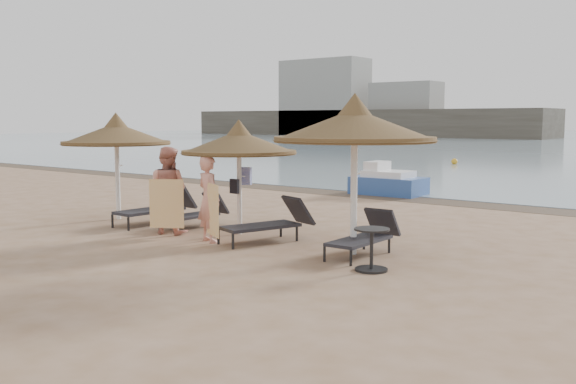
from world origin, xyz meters
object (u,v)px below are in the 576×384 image
object	(u,v)px
palapa_center	(239,143)
lounger_near_left	(198,212)
palapa_right	(355,126)
lounger_far_right	(366,235)
palapa_left	(116,134)
pedal_boat	(388,182)
person_right	(209,192)
lounger_near_right	(272,222)
person_left	(168,183)
lounger_far_left	(159,206)
side_table	(372,251)

from	to	relation	value
palapa_center	lounger_near_left	size ratio (longest dim) A/B	1.46
palapa_center	palapa_right	xyz separation A→B (m)	(3.18, -0.27, 0.39)
palapa_center	lounger_far_right	bearing A→B (deg)	-2.44
palapa_center	palapa_right	world-z (taller)	palapa_right
palapa_left	palapa_center	bearing A→B (deg)	4.64
palapa_right	pedal_boat	bearing A→B (deg)	115.57
pedal_boat	lounger_far_right	bearing A→B (deg)	-64.24
palapa_left	person_right	size ratio (longest dim) A/B	1.31
lounger_near_right	person_left	bearing A→B (deg)	-145.51
person_left	lounger_far_left	bearing A→B (deg)	-49.19
person_right	lounger_near_right	bearing A→B (deg)	-121.38
palapa_right	person_right	xyz separation A→B (m)	(-3.04, -0.82, -1.38)
lounger_near_right	side_table	world-z (taller)	lounger_near_right
palapa_right	person_right	bearing A→B (deg)	-164.99
palapa_center	palapa_right	distance (m)	3.21
lounger_near_right	person_left	distance (m)	2.64
palapa_left	person_left	bearing A→B (deg)	-13.10
palapa_left	lounger_far_right	xyz separation A→B (m)	(7.32, 0.17, -1.81)
palapa_left	lounger_far_left	world-z (taller)	palapa_left
lounger_far_left	person_left	bearing A→B (deg)	-30.13
palapa_right	pedal_boat	size ratio (longest dim) A/B	1.26
lounger_far_left	lounger_near_right	distance (m)	3.66
palapa_left	lounger_near_right	bearing A→B (deg)	1.29
lounger_far_right	person_right	world-z (taller)	person_right
palapa_right	lounger_near_right	xyz separation A→B (m)	(-2.08, 0.07, -2.02)
lounger_far_left	lounger_near_right	bearing A→B (deg)	1.48
lounger_far_right	palapa_right	bearing A→B (deg)	-148.69
palapa_right	lounger_near_left	distance (m)	5.07
lounger_far_right	side_table	bearing A→B (deg)	-55.80
lounger_far_right	pedal_boat	world-z (taller)	pedal_boat
lounger_near_left	lounger_near_right	world-z (taller)	lounger_near_right
lounger_near_left	lounger_near_right	distance (m)	2.55
lounger_far_left	person_left	xyz separation A→B (m)	(1.23, -0.79, 0.71)
lounger_near_right	lounger_near_left	bearing A→B (deg)	-168.60
person_left	pedal_boat	xyz separation A→B (m)	(0.17, 9.71, -0.72)
lounger_far_right	side_table	distance (m)	1.32
palapa_right	side_table	distance (m)	2.49
lounger_near_left	side_table	world-z (taller)	lounger_near_left
palapa_left	lounger_far_left	bearing A→B (deg)	7.76
lounger_far_left	palapa_center	bearing A→B (deg)	5.58
lounger_far_right	lounger_far_left	bearing A→B (deg)	179.10
palapa_left	lounger_near_right	size ratio (longest dim) A/B	1.28
palapa_right	person_left	bearing A→B (deg)	-171.81
palapa_center	lounger_far_left	distance (m)	3.03
palapa_center	person_right	bearing A→B (deg)	-82.93
lounger_near_left	pedal_boat	xyz separation A→B (m)	(0.27, 8.70, 0.06)
lounger_far_left	pedal_boat	size ratio (longest dim) A/B	0.88
person_left	palapa_right	bearing A→B (deg)	171.75
palapa_right	lounger_far_right	xyz separation A→B (m)	(0.21, 0.13, -2.06)
lounger_near_right	person_right	size ratio (longest dim) A/B	1.02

